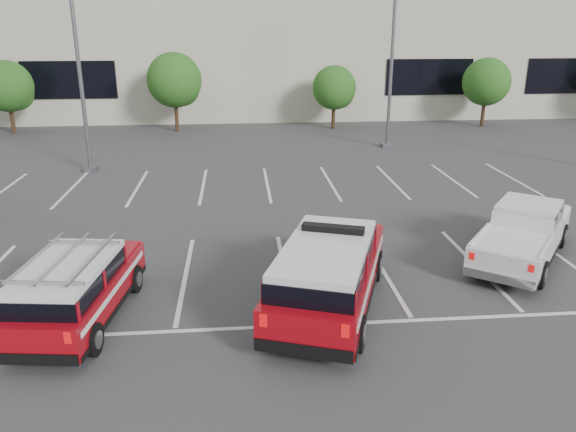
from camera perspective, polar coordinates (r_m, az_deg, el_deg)
name	(u,v)px	position (r m, az deg, el deg)	size (l,w,h in m)	color
ground	(285,273)	(15.40, -0.30, -5.81)	(120.00, 120.00, 0.00)	#38383B
stall_markings	(274,219)	(19.57, -1.41, -0.29)	(23.00, 15.00, 0.01)	silver
convention_building	(253,47)	(45.86, -3.59, 16.75)	(60.00, 16.99, 13.20)	beige
tree_left	(9,88)	(38.69, -26.48, 11.57)	(3.07, 3.07, 4.42)	#3F2B19
tree_mid_left	(176,82)	(36.34, -11.31, 13.21)	(3.37, 3.37, 4.85)	#3F2B19
tree_mid_right	(335,89)	(36.74, 4.83, 12.71)	(2.77, 2.77, 3.99)	#3F2B19
tree_right	(487,83)	(39.66, 19.59, 12.57)	(3.07, 3.07, 4.42)	#3F2B19
light_pole_left	(78,55)	(26.85, -20.60, 15.10)	(0.90, 0.60, 10.24)	#59595E
light_pole_mid	(392,49)	(31.06, 10.56, 16.31)	(0.90, 0.60, 10.24)	#59595E
fire_chief_suv	(328,278)	(13.29, 4.13, -6.29)	(3.73, 5.87, 1.94)	maroon
white_pickup	(522,238)	(17.42, 22.70, -2.10)	(4.60, 5.16, 1.59)	silver
ladder_suv	(77,293)	(13.59, -20.67, -7.36)	(2.31, 4.68, 1.77)	maroon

